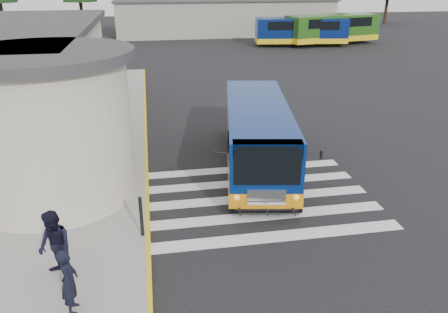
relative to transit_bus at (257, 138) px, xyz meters
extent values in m
plane|color=black|center=(-0.25, -1.81, -1.19)|extent=(140.00, 140.00, 0.00)
cube|color=gray|center=(-9.25, 2.19, -1.12)|extent=(10.00, 34.00, 0.15)
cube|color=yellow|center=(-4.30, 2.19, -1.11)|extent=(0.12, 34.00, 0.16)
cylinder|color=beige|center=(-7.25, -1.31, 1.21)|extent=(5.20, 5.20, 4.50)
cylinder|color=#38383A|center=(-7.25, -1.31, 3.61)|extent=(5.80, 5.80, 0.30)
cube|color=black|center=(-6.73, 3.19, 0.06)|extent=(0.08, 1.20, 2.20)
cube|color=#38383A|center=(-6.25, 3.19, 1.36)|extent=(1.20, 1.80, 0.12)
cube|color=silver|center=(-0.75, -5.01, -1.19)|extent=(8.00, 0.55, 0.01)
cube|color=silver|center=(-0.75, -3.81, -1.19)|extent=(8.00, 0.55, 0.01)
cube|color=silver|center=(-0.75, -2.61, -1.19)|extent=(8.00, 0.55, 0.01)
cube|color=silver|center=(-0.75, -1.41, -1.19)|extent=(8.00, 0.55, 0.01)
cube|color=silver|center=(-0.75, -0.21, -1.19)|extent=(8.00, 0.55, 0.01)
cube|color=gray|center=(5.75, 40.19, 0.81)|extent=(26.00, 8.00, 4.00)
cube|color=#38383A|center=(5.75, 40.19, 2.91)|extent=(26.40, 8.40, 0.20)
cylinder|color=black|center=(-22.25, 48.19, 0.61)|extent=(0.44, 0.44, 3.60)
cylinder|color=black|center=(-12.25, 48.19, 0.61)|extent=(0.44, 0.44, 3.60)
cylinder|color=black|center=(-2.25, 48.19, 0.61)|extent=(0.44, 0.44, 3.60)
cylinder|color=black|center=(7.75, 48.19, 0.61)|extent=(0.44, 0.44, 3.60)
cylinder|color=black|center=(15.75, 48.19, 0.61)|extent=(0.44, 0.44, 3.60)
cylinder|color=black|center=(23.75, 48.19, 0.61)|extent=(0.44, 0.44, 3.60)
cylinder|color=black|center=(31.75, 48.19, 0.61)|extent=(0.44, 0.44, 3.60)
cube|color=navy|center=(0.01, 0.03, 0.23)|extent=(3.62, 8.42, 2.13)
cube|color=orange|center=(0.01, 0.03, -0.58)|extent=(3.66, 8.45, 0.51)
cube|color=black|center=(0.01, 0.03, -0.87)|extent=(3.65, 8.44, 0.20)
cube|color=black|center=(-0.69, -4.00, 0.57)|extent=(1.97, 0.39, 1.13)
cube|color=silver|center=(-0.69, -4.01, -0.42)|extent=(1.17, 0.25, 0.50)
cube|color=black|center=(-1.01, 0.94, 0.67)|extent=(1.06, 5.90, 0.82)
cube|color=black|center=(1.26, 0.55, 0.67)|extent=(1.06, 5.90, 0.82)
cylinder|color=black|center=(-1.44, -2.48, -0.76)|extent=(0.42, 0.90, 0.87)
cylinder|color=black|center=(0.52, -2.82, -0.76)|extent=(0.42, 0.90, 0.87)
cylinder|color=black|center=(-0.57, 2.52, -0.76)|extent=(0.42, 0.90, 0.87)
cylinder|color=black|center=(1.39, 2.18, -0.76)|extent=(0.42, 0.90, 0.87)
cube|color=black|center=(-2.23, -3.58, 0.94)|extent=(0.07, 0.17, 0.27)
cube|color=black|center=(0.90, -4.12, 0.94)|extent=(0.07, 0.17, 0.27)
imported|color=black|center=(-5.97, -7.28, -0.25)|extent=(0.42, 0.60, 1.58)
imported|color=black|center=(-6.46, -6.05, -0.13)|extent=(1.08, 1.12, 1.82)
cylinder|color=black|center=(-4.45, -4.49, -0.43)|extent=(0.10, 0.10, 1.22)
cube|color=#06174D|center=(11.95, 29.44, 0.42)|extent=(9.61, 3.87, 2.39)
cube|color=yellow|center=(11.95, 29.44, -0.55)|extent=(9.65, 3.90, 0.52)
cube|color=black|center=(11.95, 29.44, 0.99)|extent=(7.56, 3.63, 0.83)
cube|color=#235015|center=(15.56, 29.86, 0.56)|extent=(10.52, 5.04, 2.59)
cube|color=yellow|center=(15.56, 29.86, -0.49)|extent=(10.56, 5.08, 0.56)
cube|color=black|center=(15.56, 29.86, 1.18)|extent=(8.34, 4.59, 0.90)
camera|label=1|loc=(-3.98, -15.37, 5.88)|focal=35.00mm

